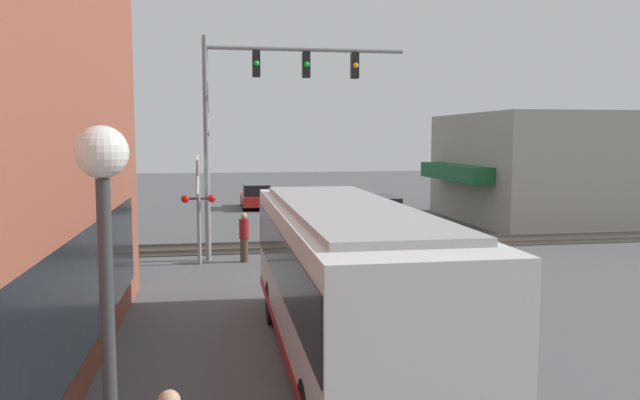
% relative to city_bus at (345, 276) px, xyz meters
% --- Properties ---
extents(ground_plane, '(120.00, 120.00, 0.00)m').
position_rel_city_bus_xyz_m(ground_plane, '(7.04, -2.80, -1.73)').
color(ground_plane, '#565659').
extents(shop_building, '(10.43, 9.75, 5.61)m').
position_rel_city_bus_xyz_m(shop_building, '(18.98, -14.53, 1.08)').
color(shop_building, gray).
rests_on(shop_building, ground).
extents(city_bus, '(10.09, 2.59, 3.13)m').
position_rel_city_bus_xyz_m(city_bus, '(0.00, 0.00, 0.00)').
color(city_bus, white).
rests_on(city_bus, ground).
extents(traffic_signal_gantry, '(0.42, 7.22, 7.92)m').
position_rel_city_bus_xyz_m(traffic_signal_gantry, '(10.81, 0.70, 4.10)').
color(traffic_signal_gantry, gray).
rests_on(traffic_signal_gantry, ground).
extents(crossing_signal, '(1.41, 1.18, 3.81)m').
position_rel_city_bus_xyz_m(crossing_signal, '(10.15, 3.04, 0.57)').
color(crossing_signal, gray).
rests_on(crossing_signal, ground).
extents(streetlamp, '(0.44, 0.44, 4.50)m').
position_rel_city_bus_xyz_m(streetlamp, '(-6.24, 3.34, 0.97)').
color(streetlamp, '#38383A').
rests_on(streetlamp, ground).
extents(rail_track_near, '(2.60, 60.00, 0.15)m').
position_rel_city_bus_xyz_m(rail_track_near, '(13.04, -2.80, -1.70)').
color(rail_track_near, '#332D28').
rests_on(rail_track_near, ground).
extents(parked_car_grey, '(4.90, 1.82, 1.53)m').
position_rel_city_bus_xyz_m(parked_car_grey, '(17.97, -5.40, -1.01)').
color(parked_car_grey, slate).
rests_on(parked_car_grey, ground).
extents(parked_car_red, '(4.27, 1.82, 1.52)m').
position_rel_city_bus_xyz_m(parked_car_red, '(27.13, -0.00, -1.03)').
color(parked_car_red, '#B21E19').
rests_on(parked_car_red, ground).
extents(pedestrian_at_crossing, '(0.34, 0.34, 1.75)m').
position_rel_city_bus_xyz_m(pedestrian_at_crossing, '(10.33, 1.49, -0.83)').
color(pedestrian_at_crossing, '#473828').
rests_on(pedestrian_at_crossing, ground).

